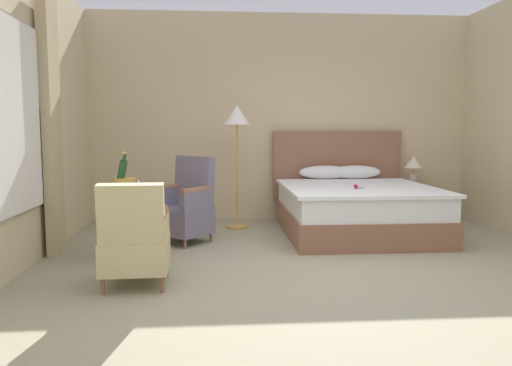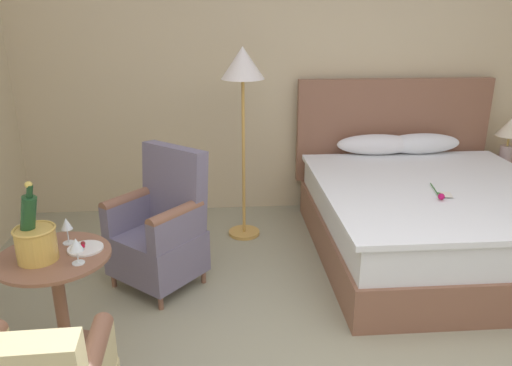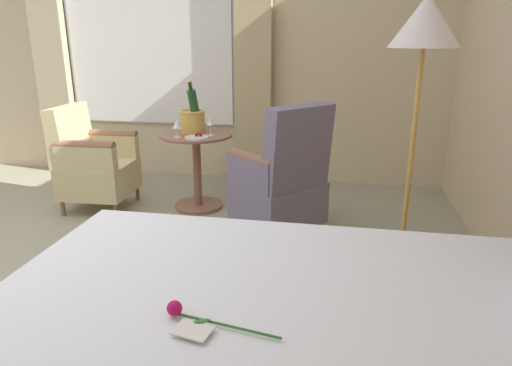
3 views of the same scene
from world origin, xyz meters
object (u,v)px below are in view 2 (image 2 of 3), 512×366
Objects in this scene: nightstand at (500,186)px; floor_lamp_brass at (243,78)px; side_table_round at (60,300)px; wine_glass_near_bucket at (76,246)px; champagne_bucket at (35,239)px; wine_glass_near_edge at (67,225)px; snack_plate at (85,248)px; bed at (427,212)px; bedside_lamp at (510,131)px; armchair_by_window at (161,230)px.

floor_lamp_brass is (-2.59, -0.36, 1.14)m from nightstand.
side_table_round is 4.53× the size of wine_glass_near_bucket.
wine_glass_near_edge is (0.11, 0.19, -0.01)m from champagne_bucket.
wine_glass_near_bucket is 0.74× the size of snack_plate.
bed is 2.81m from wine_glass_near_bucket.
wine_glass_near_bucket is at bearing -149.92° from bedside_lamp.
nightstand is at bearing 27.75° from side_table_round.
snack_plate reaches higher than side_table_round.
floor_lamp_brass is 11.30× the size of wine_glass_near_bucket.
bed reaches higher than side_table_round.
bedside_lamp is at bearing 7.90° from floor_lamp_brass.
nightstand is at bearing 30.08° from wine_glass_near_bucket.
wine_glass_near_bucket is 1.03m from armchair_by_window.
wine_glass_near_bucket is (0.16, -0.10, 0.39)m from side_table_round.
wine_glass_near_bucket is at bearing -109.53° from armchair_by_window.
side_table_round is 0.42m from champagne_bucket.
bed is 1.29× the size of floor_lamp_brass.
side_table_round is (-1.13, -1.60, -1.03)m from floor_lamp_brass.
armchair_by_window is at bearing 57.11° from champagne_bucket.
nightstand is 0.80× the size of side_table_round.
champagne_bucket is 0.44× the size of armchair_by_window.
nightstand is 2.85m from floor_lamp_brass.
bedside_lamp is at bearing 19.54° from armchair_by_window.
bedside_lamp reaches higher than nightstand.
champagne_bucket is at bearing -126.12° from floor_lamp_brass.
bed is 2.81m from wine_glass_near_edge.
armchair_by_window reaches higher than side_table_round.
wine_glass_near_bucket is at bearing -152.84° from bed.
snack_plate is (-3.56, -1.90, -0.15)m from bedside_lamp.
nightstand is 3.43m from armchair_by_window.
armchair_by_window reaches higher than nightstand.
floor_lamp_brass reaches higher than side_table_round.
wine_glass_near_edge is (-3.67, -1.81, -0.05)m from bedside_lamp.
floor_lamp_brass is (-1.50, 0.43, 1.06)m from bed.
floor_lamp_brass is at bearing 60.31° from wine_glass_near_bucket.
wine_glass_near_edge is (-1.09, -1.45, -0.63)m from floor_lamp_brass.
floor_lamp_brass is 2.06m from wine_glass_near_bucket.
nightstand is 1.24× the size of bedside_lamp.
bed is at bearing 24.12° from champagne_bucket.
wine_glass_near_edge is 0.16× the size of armchair_by_window.
floor_lamp_brass reaches higher than nightstand.
champagne_bucket reaches higher than wine_glass_near_edge.
armchair_by_window is at bearing 66.28° from snack_plate.
bedside_lamp reaches higher than wine_glass_near_bucket.
snack_plate is (-0.98, -1.54, -0.73)m from floor_lamp_brass.
nightstand is (1.09, 0.79, -0.09)m from bed.
bed is 4.04× the size of nightstand.
side_table_round is at bearing 34.05° from champagne_bucket.
snack_plate is (0.22, 0.10, -0.12)m from champagne_bucket.
side_table_round is at bearing -159.29° from snack_plate.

